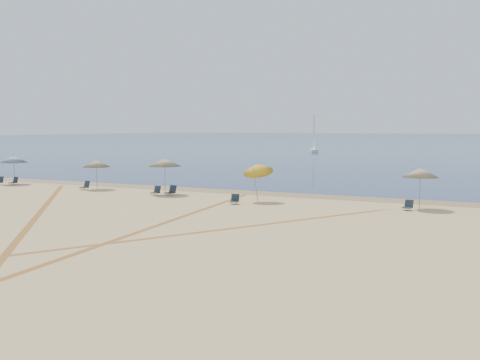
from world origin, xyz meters
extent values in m
plane|color=#0C2151|center=(0.00, 225.00, 0.01)|extent=(500.00, 500.00, 0.00)
plane|color=olive|center=(0.00, 24.00, 0.00)|extent=(500.00, 500.00, 0.00)
cylinder|color=gray|center=(-21.47, 21.09, 1.12)|extent=(0.05, 0.05, 2.24)
cone|color=white|center=(-21.47, 21.09, 2.09)|extent=(2.26, 2.26, 0.55)
sphere|color=gray|center=(-21.47, 21.09, 2.39)|extent=(0.08, 0.08, 0.08)
cylinder|color=gray|center=(-12.65, 20.96, 1.07)|extent=(0.05, 0.05, 2.13)
cone|color=beige|center=(-12.65, 20.96, 1.98)|extent=(2.10, 2.10, 0.55)
sphere|color=gray|center=(-12.65, 20.96, 2.28)|extent=(0.08, 0.08, 0.08)
cylinder|color=gray|center=(-6.09, 20.41, 1.21)|extent=(0.05, 0.05, 2.42)
cone|color=beige|center=(-6.09, 20.41, 2.27)|extent=(2.32, 2.32, 0.55)
sphere|color=gray|center=(-6.09, 20.41, 2.57)|extent=(0.08, 0.08, 0.08)
cylinder|color=gray|center=(1.43, 19.26, 1.16)|extent=(0.05, 0.86, 2.33)
cone|color=yellow|center=(1.43, 19.62, 2.17)|extent=(1.96, 2.03, 1.17)
sphere|color=gray|center=(1.43, 19.62, 2.47)|extent=(0.08, 0.08, 0.08)
cylinder|color=gray|center=(11.29, 20.73, 1.14)|extent=(0.05, 0.05, 2.28)
cone|color=beige|center=(11.29, 20.73, 2.13)|extent=(2.07, 2.07, 0.55)
sphere|color=gray|center=(11.29, 20.73, 2.43)|extent=(0.08, 0.08, 0.08)
cube|color=black|center=(-22.19, 20.28, 0.43)|extent=(0.58, 0.26, 0.50)
cube|color=black|center=(-21.05, 20.51, 0.18)|extent=(0.60, 0.60, 0.05)
cube|color=black|center=(-21.01, 20.77, 0.41)|extent=(0.56, 0.26, 0.48)
cylinder|color=#A5A5AD|center=(-21.26, 20.34, 0.09)|extent=(0.02, 0.02, 0.18)
cylinder|color=#A5A5AD|center=(-20.83, 20.29, 0.09)|extent=(0.02, 0.02, 0.18)
cube|color=black|center=(-13.22, 20.13, 0.18)|extent=(0.67, 0.67, 0.05)
cube|color=black|center=(-13.16, 20.40, 0.43)|extent=(0.59, 0.32, 0.50)
cylinder|color=#A5A5AD|center=(-13.44, 19.98, 0.09)|extent=(0.02, 0.02, 0.18)
cylinder|color=#A5A5AD|center=(-13.01, 19.88, 0.09)|extent=(0.02, 0.02, 0.18)
cube|color=black|center=(-6.43, 19.63, 0.17)|extent=(0.58, 0.58, 0.05)
cube|color=black|center=(-6.40, 19.89, 0.40)|extent=(0.55, 0.25, 0.47)
cylinder|color=#A5A5AD|center=(-6.64, 19.46, 0.09)|extent=(0.02, 0.02, 0.17)
cylinder|color=#A5A5AD|center=(-6.22, 19.41, 0.09)|extent=(0.02, 0.02, 0.17)
cube|color=black|center=(-5.33, 19.85, 0.19)|extent=(0.69, 0.69, 0.05)
cube|color=black|center=(-5.27, 20.13, 0.45)|extent=(0.62, 0.33, 0.52)
cylinder|color=#A5A5AD|center=(-5.56, 19.68, 0.10)|extent=(0.03, 0.03, 0.19)
cylinder|color=#A5A5AD|center=(-5.10, 19.59, 0.10)|extent=(0.03, 0.03, 0.19)
cube|color=black|center=(0.63, 17.81, 0.17)|extent=(0.61, 0.61, 0.05)
cube|color=black|center=(0.58, 18.06, 0.39)|extent=(0.53, 0.30, 0.45)
cylinder|color=#A5A5AD|center=(0.44, 17.58, 0.08)|extent=(0.02, 0.02, 0.17)
cylinder|color=#A5A5AD|center=(0.83, 17.68, 0.08)|extent=(0.02, 0.02, 0.17)
cube|color=black|center=(10.75, 19.72, 0.16)|extent=(0.60, 0.60, 0.04)
cube|color=black|center=(10.81, 19.95, 0.38)|extent=(0.52, 0.29, 0.44)
cylinder|color=#A5A5AD|center=(10.56, 19.59, 0.08)|extent=(0.02, 0.02, 0.16)
cylinder|color=#A5A5AD|center=(10.94, 19.49, 0.08)|extent=(0.02, 0.02, 0.16)
cube|color=white|center=(-16.82, 90.04, 0.28)|extent=(3.10, 5.00, 0.54)
cylinder|color=gray|center=(-16.82, 90.04, 3.75)|extent=(0.11, 0.11, 7.13)
plane|color=tan|center=(0.35, 10.44, 0.00)|extent=(30.36, 30.36, 0.00)
plane|color=tan|center=(0.25, 11.54, 0.00)|extent=(30.36, 30.36, 0.00)
plane|color=tan|center=(1.97, 6.88, 0.00)|extent=(38.43, 38.43, 0.00)
plane|color=tan|center=(2.54, 7.82, 0.00)|extent=(38.43, 38.43, 0.00)
plane|color=tan|center=(-7.80, 10.16, 0.00)|extent=(39.32, 39.32, 0.00)
plane|color=tan|center=(-8.48, 11.03, 0.00)|extent=(39.32, 39.32, 0.00)
camera|label=1|loc=(15.26, -12.80, 4.77)|focal=41.29mm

